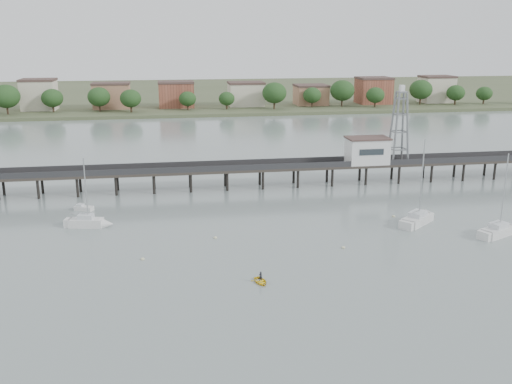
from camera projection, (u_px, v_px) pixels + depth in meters
ground_plane at (329, 346)px, 54.98m from camera, size 500.00×500.00×0.00m
pier at (244, 169)px, 111.09m from camera, size 150.00×5.00×5.50m
pier_building at (367, 150)px, 114.13m from camera, size 8.40×5.40×5.30m
lattice_tower at (399, 128)px, 113.94m from camera, size 3.20×3.20×15.50m
sailboat_c at (422, 218)px, 91.44m from camera, size 8.38×7.50×14.39m
sailboat_b at (92, 223)px, 88.96m from camera, size 7.14×3.21×11.52m
sailboat_d at (503, 230)px, 85.70m from camera, size 8.16×5.47×13.14m
white_tender at (83, 208)px, 97.37m from camera, size 3.42×2.50×1.23m
yellow_dinghy at (261, 283)px, 69.02m from camera, size 1.98×1.00×2.67m
dinghy_occupant at (261, 283)px, 69.02m from camera, size 0.74×1.27×0.29m
mooring_buoys at (280, 237)px, 84.57m from camera, size 89.57×14.70×0.39m
far_shore at (195, 93)px, 282.83m from camera, size 500.00×170.00×10.40m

